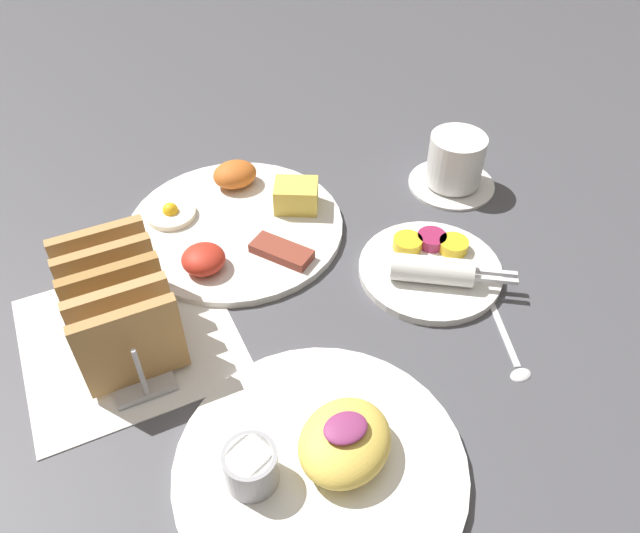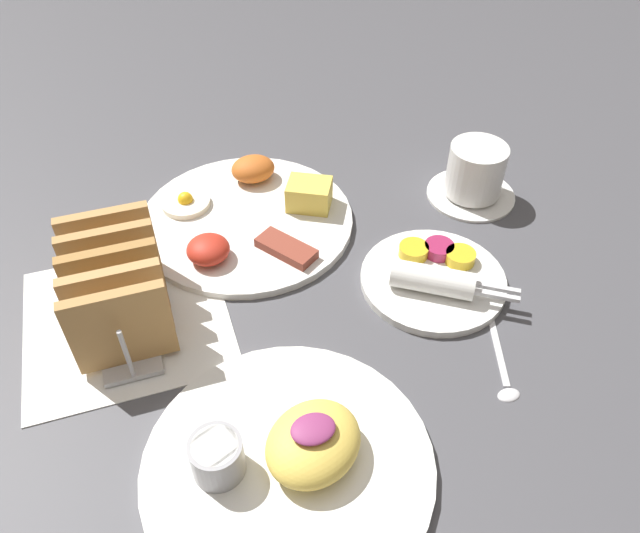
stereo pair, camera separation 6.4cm
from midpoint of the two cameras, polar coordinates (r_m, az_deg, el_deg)
ground_plane at (r=0.71m, az=-0.33°, el=-3.96°), size 3.00×3.00×0.00m
napkin_flat at (r=0.72m, az=-14.87°, el=-4.76°), size 0.22×0.22×0.00m
plate_breakfast at (r=0.82m, az=-4.34°, el=4.60°), size 0.28×0.28×0.05m
plate_condiments at (r=0.75m, az=12.80°, el=-1.01°), size 0.17×0.17×0.04m
plate_foreground at (r=0.58m, az=0.38°, el=-17.27°), size 0.27×0.27×0.06m
toast_rack at (r=0.69m, az=-15.62°, el=-1.97°), size 0.10×0.18×0.10m
coffee_cup at (r=0.88m, az=16.04°, el=8.03°), size 0.12×0.12×0.08m
teaspoon at (r=0.69m, az=19.01°, el=-8.82°), size 0.05×0.12×0.01m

